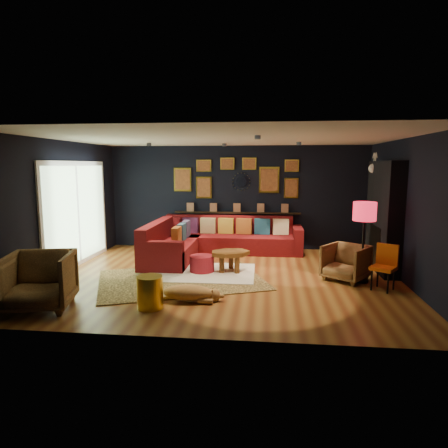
# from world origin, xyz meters

# --- Properties ---
(floor) EXTENTS (6.50, 6.50, 0.00)m
(floor) POSITION_xyz_m (0.00, 0.00, 0.00)
(floor) COLOR olive
(floor) RESTS_ON ground
(room_walls) EXTENTS (6.50, 6.50, 6.50)m
(room_walls) POSITION_xyz_m (0.00, 0.00, 1.59)
(room_walls) COLOR black
(room_walls) RESTS_ON ground
(sectional) EXTENTS (3.41, 2.69, 0.86)m
(sectional) POSITION_xyz_m (-0.61, 1.81, 0.32)
(sectional) COLOR maroon
(sectional) RESTS_ON ground
(ledge) EXTENTS (3.20, 0.12, 0.04)m
(ledge) POSITION_xyz_m (0.00, 2.68, 0.92)
(ledge) COLOR black
(ledge) RESTS_ON room_walls
(gallery_wall) EXTENTS (3.15, 0.04, 1.02)m
(gallery_wall) POSITION_xyz_m (-0.01, 2.72, 1.81)
(gallery_wall) COLOR gold
(gallery_wall) RESTS_ON room_walls
(sunburst_mirror) EXTENTS (0.47, 0.16, 0.47)m
(sunburst_mirror) POSITION_xyz_m (0.10, 2.72, 1.70)
(sunburst_mirror) COLOR silver
(sunburst_mirror) RESTS_ON room_walls
(fireplace) EXTENTS (0.31, 1.60, 2.20)m
(fireplace) POSITION_xyz_m (3.09, 0.90, 1.02)
(fireplace) COLOR black
(fireplace) RESTS_ON ground
(deer_head) EXTENTS (0.50, 0.28, 0.45)m
(deer_head) POSITION_xyz_m (3.14, 1.40, 2.05)
(deer_head) COLOR white
(deer_head) RESTS_ON fireplace
(sliding_door) EXTENTS (0.06, 2.80, 2.20)m
(sliding_door) POSITION_xyz_m (-3.22, 0.60, 1.10)
(sliding_door) COLOR white
(sliding_door) RESTS_ON ground
(ceiling_spots) EXTENTS (3.30, 2.50, 0.06)m
(ceiling_spots) POSITION_xyz_m (-0.00, 0.80, 2.56)
(ceiling_spots) COLOR black
(ceiling_spots) RESTS_ON room_walls
(shag_rug) EXTENTS (2.07, 1.52, 0.03)m
(shag_rug) POSITION_xyz_m (-0.49, 0.22, 0.01)
(shag_rug) COLOR silver
(shag_rug) RESTS_ON ground
(leopard_rug) EXTENTS (3.51, 3.04, 0.02)m
(leopard_rug) POSITION_xyz_m (-0.80, -0.30, 0.01)
(leopard_rug) COLOR tan
(leopard_rug) RESTS_ON ground
(coffee_table) EXTENTS (0.98, 0.87, 0.40)m
(coffee_table) POSITION_xyz_m (0.05, 0.35, 0.35)
(coffee_table) COLOR brown
(coffee_table) RESTS_ON shag_rug
(pouf) EXTENTS (0.48, 0.48, 0.32)m
(pouf) POSITION_xyz_m (-0.50, 0.26, 0.19)
(pouf) COLOR maroon
(pouf) RESTS_ON shag_rug
(armchair_left) EXTENTS (1.08, 1.04, 0.93)m
(armchair_left) POSITION_xyz_m (-2.55, -1.99, 0.47)
(armchair_left) COLOR tan
(armchair_left) RESTS_ON ground
(armchair_right) EXTENTS (0.97, 0.96, 0.73)m
(armchair_right) POSITION_xyz_m (2.23, 0.05, 0.37)
(armchair_right) COLOR tan
(armchair_right) RESTS_ON ground
(gold_stool) EXTENTS (0.39, 0.39, 0.49)m
(gold_stool) POSITION_xyz_m (-0.94, -1.78, 0.24)
(gold_stool) COLOR gold
(gold_stool) RESTS_ON ground
(orange_chair) EXTENTS (0.51, 0.51, 0.78)m
(orange_chair) POSITION_xyz_m (2.79, -0.45, 0.46)
(orange_chair) COLOR black
(orange_chair) RESTS_ON ground
(floor_lamp) EXTENTS (0.41, 0.41, 1.47)m
(floor_lamp) POSITION_xyz_m (2.50, -0.05, 1.23)
(floor_lamp) COLOR black
(floor_lamp) RESTS_ON ground
(dog) EXTENTS (1.09, 0.55, 0.34)m
(dog) POSITION_xyz_m (-0.44, -1.42, 0.19)
(dog) COLOR tan
(dog) RESTS_ON leopard_rug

